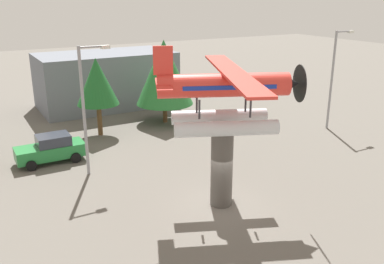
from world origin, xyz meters
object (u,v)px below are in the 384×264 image
streetlight_secondary (334,73)px  storefront_building (106,80)px  car_mid_green (51,149)px  tree_center_back (164,72)px  tree_east (97,82)px  display_pedestal (222,168)px  streetlight_primary (87,102)px  floatplane_monument (226,95)px

streetlight_secondary → storefront_building: streetlight_secondary is taller
car_mid_green → tree_center_back: tree_center_back is taller
storefront_building → tree_east: bearing=-112.3°
display_pedestal → storefront_building: size_ratio=0.33×
streetlight_primary → tree_east: streetlight_primary is taller
streetlight_primary → tree_center_back: 11.24m
storefront_building → streetlight_primary: bearing=-112.1°
car_mid_green → storefront_building: bearing=-123.0°
car_mid_green → display_pedestal: bearing=121.8°
display_pedestal → floatplane_monument: floatplane_monument is taller
tree_east → tree_center_back: 5.78m
streetlight_secondary → storefront_building: 20.35m
display_pedestal → streetlight_primary: 8.73m
storefront_building → tree_center_back: bearing=-72.4°
streetlight_secondary → storefront_building: (-13.09, 15.46, -1.92)m
storefront_building → tree_center_back: 8.12m
floatplane_monument → car_mid_green: floatplane_monument is taller
car_mid_green → streetlight_secondary: 21.43m
streetlight_secondary → tree_center_back: streetlight_secondary is taller
storefront_building → tree_east: 8.96m
display_pedestal → floatplane_monument: bearing=-23.2°
storefront_building → tree_east: (-3.35, -8.16, 1.56)m
streetlight_secondary → storefront_building: size_ratio=0.62×
car_mid_green → tree_east: size_ratio=0.72×
car_mid_green → streetlight_secondary: (20.83, -3.54, 3.55)m
car_mid_green → tree_east: (4.39, 3.75, 3.19)m
storefront_building → car_mid_green: bearing=-123.0°
streetlight_primary → display_pedestal: bearing=-56.9°
display_pedestal → floatplane_monument: (0.12, -0.05, 3.68)m
floatplane_monument → storefront_building: (1.37, 22.05, -3.17)m
floatplane_monument → storefront_building: 22.32m
floatplane_monument → car_mid_green: (-6.37, 10.14, -4.80)m
car_mid_green → tree_east: 6.60m
floatplane_monument → tree_center_back: bearing=98.6°
storefront_building → tree_center_back: (2.40, -7.58, 1.66)m
display_pedestal → car_mid_green: display_pedestal is taller
floatplane_monument → tree_east: floatplane_monument is taller
storefront_building → tree_center_back: tree_center_back is taller
display_pedestal → tree_center_back: size_ratio=0.59×
streetlight_primary → streetlight_secondary: (19.16, -0.49, 0.03)m
floatplane_monument → streetlight_secondary: 15.94m
floatplane_monument → streetlight_primary: size_ratio=1.33×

